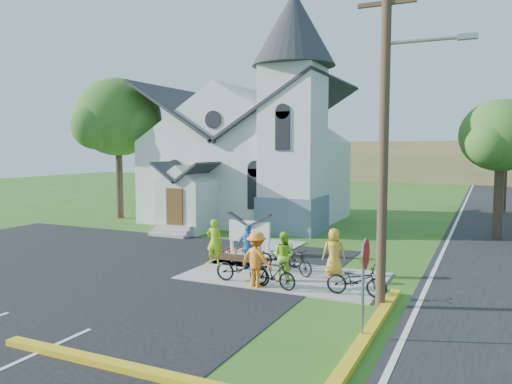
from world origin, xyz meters
The scene contains 22 objects.
ground centered at (0.00, 0.00, 0.00)m, with size 120.00×120.00×0.00m, color #2D5E1A.
parking_lot centered at (-7.00, -2.00, 0.01)m, with size 20.00×16.00×0.02m, color black.
sidewalk centered at (1.50, 0.50, 0.03)m, with size 7.00×4.00×0.05m, color gray.
church centered at (-5.48, 12.48, 5.25)m, with size 12.35×12.00×13.00m.
church_sign centered at (-1.20, 3.20, 1.03)m, with size 2.20×0.40×1.70m.
flower_bed centered at (-1.20, 2.30, 0.04)m, with size 2.60×1.10×0.07m, color #3C1D10.
utility_pole centered at (5.36, -1.50, 5.40)m, with size 3.45×0.28×10.00m.
stop_sign centered at (5.43, -4.20, 1.78)m, with size 0.11×0.76×2.48m.
tree_lot_corner centered at (-14.00, 10.00, 6.60)m, with size 5.60×5.60×9.15m.
tree_road_near centered at (8.50, 12.00, 5.21)m, with size 4.00×4.00×7.05m.
tree_road_mid centered at (9.00, 24.00, 5.78)m, with size 4.40×4.40×7.80m.
distant_hills centered at (3.36, 56.33, 2.17)m, with size 61.00×10.00×5.60m.
cyclist_0 centered at (-1.70, 1.06, 0.94)m, with size 0.65×0.43×1.78m, color #9AC717.
bike_0 centered at (0.55, -1.00, 0.56)m, with size 0.67×1.93×1.01m, color black.
cyclist_1 centered at (1.68, -0.04, 0.89)m, with size 0.82×0.64×1.69m, color #93DF29.
bike_1 centered at (1.81, 0.75, 0.53)m, with size 0.45×1.60×0.96m, color black.
cyclist_2 centered at (-0.03, 0.74, 0.90)m, with size 1.00×0.42×1.71m, color #2675BE.
bike_2 centered at (0.91, 1.49, 0.51)m, with size 0.61×1.76×0.92m, color black.
cyclist_3 centered at (1.19, -1.20, 0.96)m, with size 1.18×0.68×1.83m, color orange.
bike_3 centered at (1.82, -1.20, 0.53)m, with size 0.45×1.58×0.95m, color black.
cyclist_4 centered at (3.09, 1.32, 0.90)m, with size 0.83×0.54×1.70m, color gold.
bike_4 centered at (4.45, -0.88, 0.54)m, with size 0.65×1.87×0.98m, color black.
Camera 1 is at (8.03, -15.85, 4.60)m, focal length 35.00 mm.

